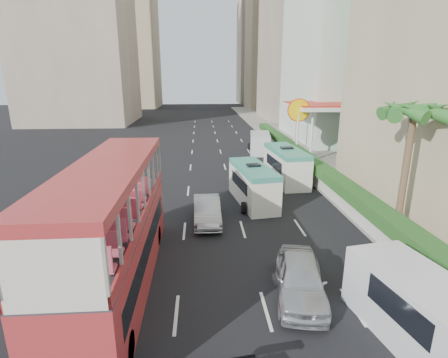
{
  "coord_description": "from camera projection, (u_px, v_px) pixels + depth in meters",
  "views": [
    {
      "loc": [
        -2.63,
        -12.57,
        8.04
      ],
      "look_at": [
        -1.5,
        4.0,
        3.2
      ],
      "focal_mm": 28.0,
      "sensor_mm": 36.0,
      "label": 1
    }
  ],
  "objects": [
    {
      "name": "minibus_near",
      "position": [
        253.0,
        185.0,
        23.01
      ],
      "size": [
        2.72,
        5.85,
        2.5
      ],
      "primitive_type": "cube",
      "rotation": [
        0.0,
        0.0,
        0.15
      ],
      "color": "silver",
      "rests_on": "ground"
    },
    {
      "name": "minibus_far",
      "position": [
        286.0,
        165.0,
        27.71
      ],
      "size": [
        2.53,
        6.18,
        2.67
      ],
      "primitive_type": "cube",
      "rotation": [
        0.0,
        0.0,
        0.09
      ],
      "color": "silver",
      "rests_on": "ground"
    },
    {
      "name": "shell_station",
      "position": [
        322.0,
        130.0,
        36.37
      ],
      "size": [
        6.5,
        8.0,
        5.5
      ],
      "primitive_type": "cube",
      "color": "silver",
      "rests_on": "ground"
    },
    {
      "name": "sidewalk",
      "position": [
        305.0,
        151.0,
        38.97
      ],
      "size": [
        6.0,
        120.0,
        0.18
      ],
      "primitive_type": "cube",
      "color": "#99968C",
      "rests_on": "ground"
    },
    {
      "name": "car_silver_lane_a",
      "position": [
        207.0,
        222.0,
        20.24
      ],
      "size": [
        1.54,
        4.27,
        1.4
      ],
      "primitive_type": "imported",
      "rotation": [
        0.0,
        0.0,
        0.01
      ],
      "color": "#B4B6BB",
      "rests_on": "ground"
    },
    {
      "name": "car_silver_lane_b",
      "position": [
        299.0,
        296.0,
        13.37
      ],
      "size": [
        2.54,
        4.65,
        1.5
      ],
      "primitive_type": "imported",
      "rotation": [
        0.0,
        0.0,
        -0.18
      ],
      "color": "#B4B6BB",
      "rests_on": "ground"
    },
    {
      "name": "van_asset",
      "position": [
        248.0,
        181.0,
        28.28
      ],
      "size": [
        2.13,
        4.59,
        1.27
      ],
      "primitive_type": "imported",
      "rotation": [
        0.0,
        0.0,
        -0.0
      ],
      "color": "silver",
      "rests_on": "ground"
    },
    {
      "name": "kerb_wall",
      "position": [
        311.0,
        173.0,
        28.08
      ],
      "size": [
        0.3,
        44.0,
        1.0
      ],
      "primitive_type": "cube",
      "color": "silver",
      "rests_on": "sidewalk"
    },
    {
      "name": "tower_far_b",
      "position": [
        261.0,
        38.0,
        109.59
      ],
      "size": [
        14.0,
        14.0,
        40.0
      ],
      "primitive_type": "cube",
      "color": "tan",
      "rests_on": "ground"
    },
    {
      "name": "panel_van_near",
      "position": [
        426.0,
        315.0,
        10.6
      ],
      "size": [
        3.1,
        5.74,
        2.18
      ],
      "primitive_type": "cube",
      "rotation": [
        0.0,
        0.0,
        0.18
      ],
      "color": "silver",
      "rests_on": "ground"
    },
    {
      "name": "palm_tree",
      "position": [
        405.0,
        172.0,
        17.85
      ],
      "size": [
        0.36,
        0.36,
        6.4
      ],
      "primitive_type": "cylinder",
      "color": "brown",
      "rests_on": "sidewalk"
    },
    {
      "name": "hedge",
      "position": [
        312.0,
        162.0,
        27.85
      ],
      "size": [
        1.1,
        44.0,
        0.7
      ],
      "primitive_type": "cube",
      "color": "#2D6626",
      "rests_on": "kerb_wall"
    },
    {
      "name": "ground_plane",
      "position": [
        267.0,
        279.0,
        14.46
      ],
      "size": [
        200.0,
        200.0,
        0.0
      ],
      "primitive_type": "plane",
      "color": "black",
      "rests_on": "ground"
    },
    {
      "name": "tower_left_b",
      "position": [
        125.0,
        19.0,
        92.79
      ],
      "size": [
        16.0,
        16.0,
        46.0
      ],
      "primitive_type": "cube",
      "color": "tan",
      "rests_on": "ground"
    },
    {
      "name": "panel_van_far",
      "position": [
        260.0,
        143.0,
        38.73
      ],
      "size": [
        2.76,
        5.44,
        2.08
      ],
      "primitive_type": "cube",
      "rotation": [
        0.0,
        0.0,
        -0.13
      ],
      "color": "silver",
      "rests_on": "ground"
    },
    {
      "name": "tower_far_a",
      "position": [
        276.0,
        20.0,
        87.96
      ],
      "size": [
        14.0,
        14.0,
        44.0
      ],
      "primitive_type": "cube",
      "color": "tan",
      "rests_on": "ground"
    },
    {
      "name": "double_decker_bus",
      "position": [
        114.0,
        227.0,
        13.36
      ],
      "size": [
        2.5,
        11.0,
        5.06
      ],
      "primitive_type": "cube",
      "color": "#B42E2F",
      "rests_on": "ground"
    }
  ]
}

